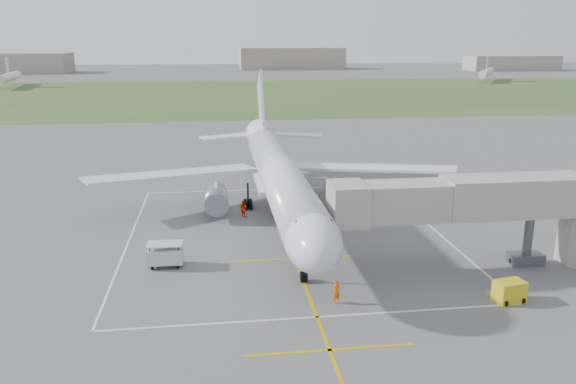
{
  "coord_description": "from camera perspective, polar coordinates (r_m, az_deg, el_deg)",
  "views": [
    {
      "loc": [
        -6.15,
        -52.15,
        17.34
      ],
      "look_at": [
        0.22,
        -4.0,
        4.0
      ],
      "focal_mm": 35.0,
      "sensor_mm": 36.0,
      "label": 1
    }
  ],
  "objects": [
    {
      "name": "ground",
      "position": [
        55.3,
        -0.77,
        -2.92
      ],
      "size": [
        700.0,
        700.0,
        0.0
      ],
      "primitive_type": "plane",
      "color": "#4F4F51",
      "rests_on": "ground"
    },
    {
      "name": "grass_strip",
      "position": [
        183.08,
        -5.66,
        9.85
      ],
      "size": [
        700.0,
        120.0,
        0.02
      ],
      "primitive_type": "cube",
      "color": "#355927",
      "rests_on": "ground"
    },
    {
      "name": "apron_markings",
      "position": [
        49.85,
        0.02,
        -4.99
      ],
      "size": [
        28.2,
        60.0,
        0.01
      ],
      "color": "#BF990B",
      "rests_on": "ground"
    },
    {
      "name": "airliner",
      "position": [
        54.81,
        -0.88,
        1.69
      ],
      "size": [
        38.93,
        46.75,
        13.52
      ],
      "color": "silver",
      "rests_on": "ground"
    },
    {
      "name": "jet_bridge",
      "position": [
        46.16,
        21.1,
        -1.54
      ],
      "size": [
        23.4,
        5.0,
        7.2
      ],
      "color": "gray",
      "rests_on": "ground"
    },
    {
      "name": "gpu_unit",
      "position": [
        41.52,
        21.58,
        -9.38
      ],
      "size": [
        2.16,
        1.68,
        1.47
      ],
      "rotation": [
        0.0,
        0.0,
        0.17
      ],
      "color": "gold",
      "rests_on": "ground"
    },
    {
      "name": "baggage_cart",
      "position": [
        45.23,
        -12.35,
        -6.23
      ],
      "size": [
        2.77,
        1.7,
        1.9
      ],
      "rotation": [
        0.0,
        0.0,
        -0.02
      ],
      "color": "silver",
      "rests_on": "ground"
    },
    {
      "name": "ramp_worker_nose",
      "position": [
        38.56,
        4.97,
        -10.07
      ],
      "size": [
        0.71,
        0.65,
        1.64
      ],
      "primitive_type": "imported",
      "rotation": [
        0.0,
        0.0,
        0.57
      ],
      "color": "#FF6008",
      "rests_on": "ground"
    },
    {
      "name": "ramp_worker_wing",
      "position": [
        56.47,
        -4.54,
        -1.68
      ],
      "size": [
        1.03,
        1.04,
        1.69
      ],
      "primitive_type": "imported",
      "rotation": [
        0.0,
        0.0,
        2.32
      ],
      "color": "red",
      "rests_on": "ground"
    },
    {
      "name": "distant_hangars",
      "position": [
        317.74,
        -9.58,
        12.95
      ],
      "size": [
        345.0,
        49.0,
        12.0
      ],
      "color": "gray",
      "rests_on": "ground"
    },
    {
      "name": "distant_aircraft",
      "position": [
        224.22,
        -2.59,
        11.82
      ],
      "size": [
        200.78,
        34.37,
        8.85
      ],
      "color": "silver",
      "rests_on": "ground"
    }
  ]
}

